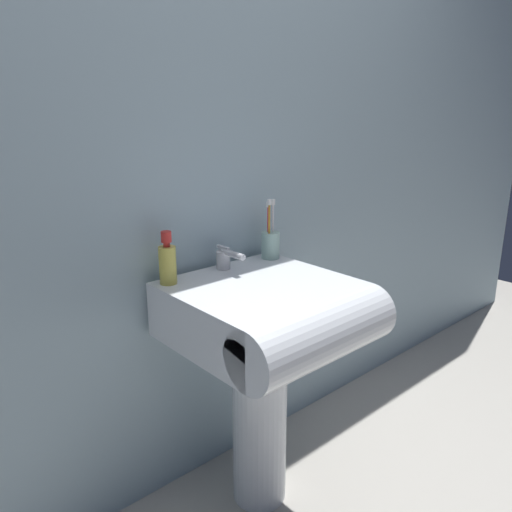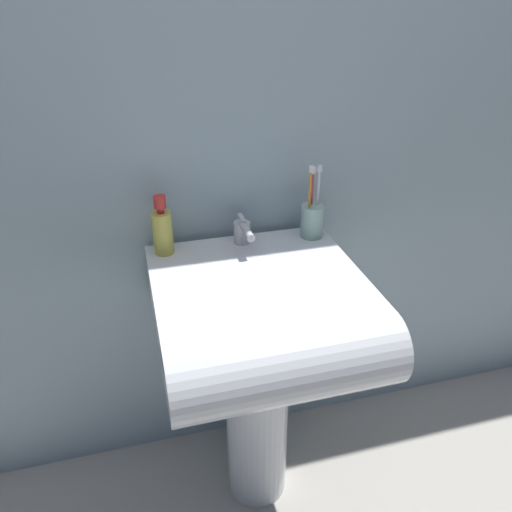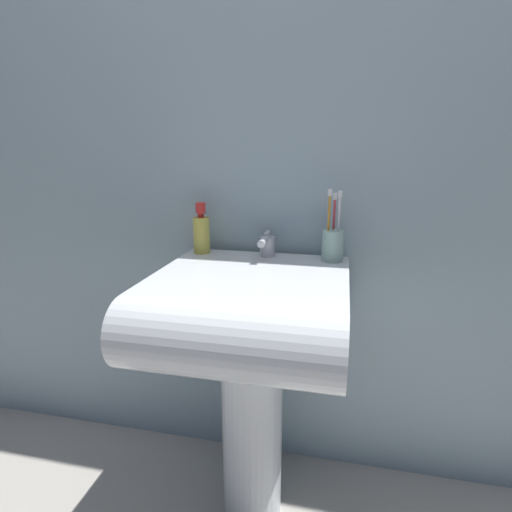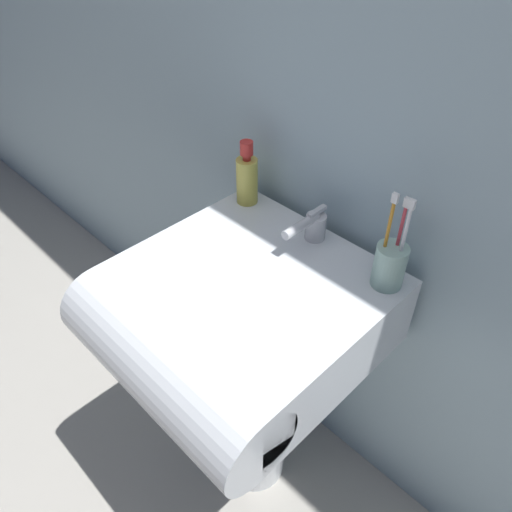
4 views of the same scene
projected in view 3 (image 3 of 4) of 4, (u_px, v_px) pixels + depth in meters
The scene contains 7 objects.
ground_plane at pixel (252, 505), 1.31m from camera, with size 6.00×6.00×0.00m, color #ADA89E.
wall_back at pixel (271, 127), 1.27m from camera, with size 5.00×0.05×2.40m, color #9EB7C1.
sink_pedestal at pixel (252, 424), 1.23m from camera, with size 0.18×0.18×0.62m, color white.
sink_basin at pixel (246, 312), 1.07m from camera, with size 0.53×0.57×0.18m.
faucet at pixel (267, 245), 1.26m from camera, with size 0.05×0.13×0.08m.
toothbrush_cup at pixel (333, 244), 1.22m from camera, with size 0.07×0.07×0.22m.
soap_bottle at pixel (201, 233), 1.31m from camera, with size 0.05×0.05×0.17m.
Camera 3 is at (0.24, -1.03, 1.13)m, focal length 28.00 mm.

